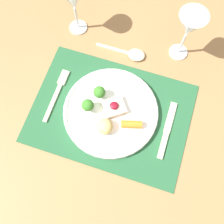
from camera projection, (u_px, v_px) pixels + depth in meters
ground_plane at (111, 154)px, 1.50m from camera, size 8.00×8.00×0.00m
dining_table at (111, 121)px, 0.89m from camera, size 1.27×1.09×0.73m
placemat at (111, 113)px, 0.81m from camera, size 0.48×0.35×0.00m
dinner_plate at (111, 113)px, 0.80m from camera, size 0.29×0.29×0.07m
fork at (57, 92)px, 0.83m from camera, size 0.02×0.18×0.01m
knife at (166, 134)px, 0.79m from camera, size 0.02×0.18×0.01m
spoon at (133, 54)px, 0.87m from camera, size 0.17×0.05×0.02m
wine_glass_near at (189, 27)px, 0.75m from camera, size 0.08×0.08×0.19m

